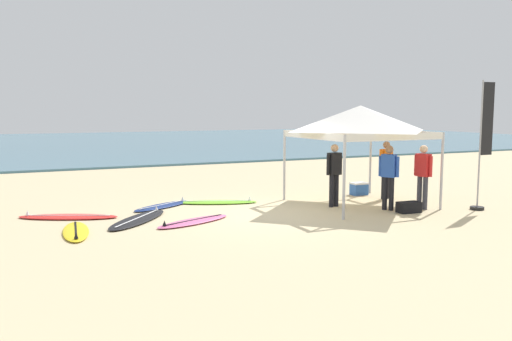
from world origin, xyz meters
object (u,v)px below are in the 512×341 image
Objects in this scene: cooler_box at (359,189)px; surfboard_lime at (217,202)px; surfboard_yellow at (76,231)px; gear_bag_near_tent at (409,207)px; surfboard_red at (68,217)px; banner_flag at (483,150)px; canopy_tent at (360,119)px; person_black at (334,171)px; person_red at (423,172)px; surfboard_navy at (163,206)px; surfboard_pink at (193,221)px; surfboard_black at (138,219)px; person_orange at (386,166)px; person_blue at (389,173)px.

surfboard_lime is at bearing 174.14° from cooler_box.
gear_bag_near_tent reaches higher than surfboard_yellow.
cooler_box reaches higher than surfboard_yellow.
surfboard_red and surfboard_lime have the same top height.
canopy_tent is at bearing 142.03° from banner_flag.
person_black is 3.91m from banner_flag.
person_red reaches higher than surfboard_yellow.
surfboard_navy is 4.77m from person_black.
surfboard_lime is 1.37× the size of person_black.
canopy_tent is at bearing 4.38° from surfboard_pink.
banner_flag reaches higher than surfboard_yellow.
surfboard_lime is at bearing 152.65° from canopy_tent.
surfboard_navy is 3.98× the size of cooler_box.
surfboard_lime is at bearing 140.21° from gear_bag_near_tent.
surfboard_pink is at bearing -122.81° from surfboard_lime.
surfboard_navy is 3.32× the size of gear_bag_near_tent.
surfboard_yellow is 8.72m from cooler_box.
surfboard_navy is 8.66m from banner_flag.
surfboard_navy is (-5.08, 1.89, -2.35)m from canopy_tent.
surfboard_lime is 1.37× the size of person_red.
surfboard_red and surfboard_black have the same top height.
person_orange reaches higher than surfboard_black.
person_blue is at bearing -126.22° from person_orange.
surfboard_yellow is 3.31m from surfboard_navy.
person_red is 1.73m from person_orange.
surfboard_pink is 1.24× the size of person_black.
person_red is 1.00× the size of person_blue.
gear_bag_near_tent is at bearing 167.62° from banner_flag.
person_black is at bearing 147.03° from person_red.
surfboard_yellow is 3.41× the size of gear_bag_near_tent.
surfboard_lime is (1.42, 2.20, -0.00)m from surfboard_pink.
canopy_tent is 2.76m from cooler_box.
surfboard_yellow is 4.09× the size of cooler_box.
banner_flag reaches higher than person_orange.
person_blue reaches higher than surfboard_black.
person_black reaches higher than surfboard_pink.
person_red reaches higher than cooler_box.
canopy_tent reaches higher than surfboard_lime.
person_orange is (8.85, 0.75, 0.95)m from surfboard_yellow.
person_black is at bearing -143.02° from cooler_box.
person_orange reaches higher than gear_bag_near_tent.
person_black reaches higher than gear_bag_near_tent.
gear_bag_near_tent is (-0.80, -1.97, -0.85)m from person_orange.
surfboard_red is (-7.57, 1.42, -2.35)m from canopy_tent.
cooler_box reaches higher than gear_bag_near_tent.
surfboard_red is 1.45× the size of person_orange.
surfboard_lime is 5.09m from person_orange.
person_orange is (4.81, -1.37, 0.95)m from surfboard_lime.
surfboard_pink is 6.19m from cooler_box.
canopy_tent is 5.49m from surfboard_pink.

